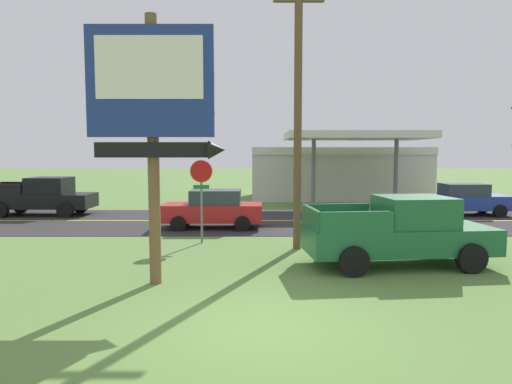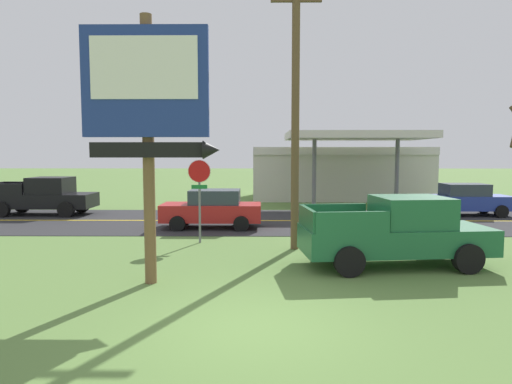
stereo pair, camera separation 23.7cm
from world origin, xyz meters
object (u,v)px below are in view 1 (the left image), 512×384
at_px(pickup_black_on_road, 40,197).
at_px(stop_sign, 199,186).
at_px(pickup_green_parked_on_lawn, 398,232).
at_px(motel_sign, 152,105).
at_px(gas_station, 335,171).
at_px(utility_pole, 296,98).
at_px(car_red_far_lane, 211,209).
at_px(car_blue_near_lane, 463,199).

bearing_deg(pickup_black_on_road, stop_sign, -38.53).
bearing_deg(pickup_green_parked_on_lawn, motel_sign, -163.74).
bearing_deg(pickup_green_parked_on_lawn, stop_sign, 151.70).
height_order(stop_sign, gas_station, gas_station).
bearing_deg(pickup_green_parked_on_lawn, utility_pole, 140.37).
height_order(stop_sign, pickup_black_on_road, stop_sign).
relative_size(gas_station, pickup_green_parked_on_lawn, 2.23).
height_order(gas_station, car_red_far_lane, gas_station).
relative_size(gas_station, car_red_far_lane, 2.86).
relative_size(stop_sign, utility_pole, 0.32).
relative_size(utility_pole, pickup_black_on_road, 1.80).
xyz_separation_m(pickup_green_parked_on_lawn, car_red_far_lane, (-5.90, 6.43, -0.13)).
distance_m(pickup_green_parked_on_lawn, car_red_far_lane, 8.73).
xyz_separation_m(motel_sign, stop_sign, (0.47, 5.12, -2.27)).
bearing_deg(motel_sign, gas_station, 68.90).
bearing_deg(car_blue_near_lane, stop_sign, -150.43).
height_order(utility_pole, pickup_green_parked_on_lawn, utility_pole).
relative_size(car_blue_near_lane, car_red_far_lane, 1.00).
bearing_deg(car_blue_near_lane, motel_sign, -136.90).
distance_m(utility_pole, pickup_black_on_road, 15.34).
xyz_separation_m(motel_sign, pickup_black_on_road, (-8.57, 12.32, -3.33)).
bearing_deg(pickup_black_on_road, car_blue_near_lane, 0.00).
distance_m(utility_pole, pickup_green_parked_on_lawn, 5.33).
height_order(motel_sign, car_blue_near_lane, motel_sign).
relative_size(motel_sign, pickup_black_on_road, 1.23).
height_order(gas_station, pickup_green_parked_on_lawn, gas_station).
distance_m(motel_sign, utility_pole, 5.63).
distance_m(stop_sign, gas_station, 17.74).
bearing_deg(utility_pole, pickup_black_on_road, 146.42).
bearing_deg(car_red_far_lane, pickup_green_parked_on_lawn, -47.50).
bearing_deg(pickup_black_on_road, gas_station, 27.73).
relative_size(utility_pole, car_red_far_lane, 2.22).
bearing_deg(utility_pole, gas_station, 75.52).
height_order(motel_sign, car_red_far_lane, motel_sign).
bearing_deg(gas_station, stop_sign, -115.64).
bearing_deg(car_red_far_lane, pickup_black_on_road, 156.39).
bearing_deg(car_blue_near_lane, gas_station, 119.75).
xyz_separation_m(stop_sign, utility_pole, (3.29, -0.98, 2.94)).
height_order(utility_pole, gas_station, utility_pole).
xyz_separation_m(pickup_black_on_road, car_red_far_lane, (9.15, -4.00, -0.13)).
bearing_deg(pickup_green_parked_on_lawn, car_blue_near_lane, 57.31).
distance_m(gas_station, car_blue_near_lane, 10.18).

